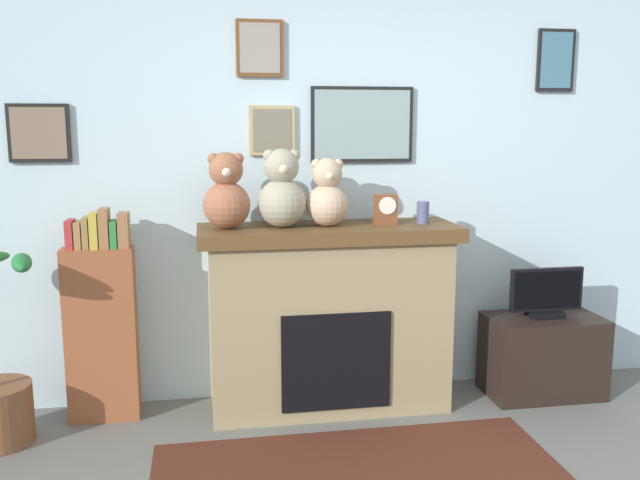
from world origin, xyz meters
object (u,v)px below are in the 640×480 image
(fireplace, at_px, (328,316))
(bookshelf, at_px, (101,324))
(teddy_bear_grey, at_px, (226,195))
(teddy_bear_cream, at_px, (282,192))
(television, at_px, (546,295))
(teddy_bear_brown, at_px, (327,196))
(candle_jar, at_px, (423,212))
(tv_stand, at_px, (542,355))
(mantel_clock, at_px, (385,209))

(fireplace, relative_size, bookshelf, 1.23)
(teddy_bear_grey, bearing_deg, teddy_bear_cream, -0.00)
(television, distance_m, teddy_bear_grey, 2.03)
(bookshelf, distance_m, teddy_bear_brown, 1.47)
(fireplace, bearing_deg, teddy_bear_brown, -124.06)
(teddy_bear_cream, relative_size, teddy_bear_brown, 1.14)
(candle_jar, xyz_separation_m, teddy_bear_brown, (-0.57, -0.00, 0.11))
(tv_stand, relative_size, teddy_bear_cream, 1.57)
(television, distance_m, teddy_bear_brown, 1.50)
(candle_jar, xyz_separation_m, teddy_bear_grey, (-1.14, -0.00, 0.13))
(bookshelf, distance_m, teddy_bear_grey, 1.02)
(television, distance_m, candle_jar, 0.94)
(teddy_bear_brown, bearing_deg, teddy_bear_cream, -179.98)
(tv_stand, distance_m, television, 0.39)
(fireplace, distance_m, bookshelf, 1.29)
(fireplace, xyz_separation_m, teddy_bear_grey, (-0.58, -0.02, 0.73))
(fireplace, distance_m, candle_jar, 0.82)
(candle_jar, bearing_deg, mantel_clock, -179.64)
(mantel_clock, distance_m, teddy_bear_grey, 0.92)
(fireplace, height_order, candle_jar, candle_jar)
(fireplace, bearing_deg, teddy_bear_cream, -176.14)
(fireplace, bearing_deg, teddy_bear_grey, -178.20)
(bookshelf, height_order, tv_stand, bookshelf)
(teddy_bear_cream, distance_m, teddy_bear_brown, 0.26)
(teddy_bear_grey, bearing_deg, mantel_clock, -0.05)
(candle_jar, bearing_deg, fireplace, 178.18)
(fireplace, distance_m, teddy_bear_cream, 0.79)
(fireplace, bearing_deg, tv_stand, -2.44)
(candle_jar, distance_m, teddy_bear_grey, 1.14)
(candle_jar, relative_size, teddy_bear_grey, 0.31)
(mantel_clock, distance_m, teddy_bear_brown, 0.35)
(television, height_order, teddy_bear_grey, teddy_bear_grey)
(fireplace, distance_m, teddy_bear_grey, 0.93)
(bookshelf, distance_m, mantel_clock, 1.74)
(teddy_bear_grey, bearing_deg, candle_jar, 0.03)
(fireplace, height_order, bookshelf, bookshelf)
(fireplace, bearing_deg, candle_jar, -1.82)
(fireplace, height_order, television, fireplace)
(tv_stand, height_order, teddy_bear_brown, teddy_bear_brown)
(fireplace, distance_m, teddy_bear_brown, 0.72)
(television, height_order, teddy_bear_brown, teddy_bear_brown)
(mantel_clock, bearing_deg, bookshelf, 177.82)
(bookshelf, distance_m, candle_jar, 1.95)
(tv_stand, distance_m, teddy_bear_brown, 1.70)
(television, xyz_separation_m, candle_jar, (-0.79, 0.04, 0.52))
(bookshelf, relative_size, teddy_bear_cream, 2.75)
(television, bearing_deg, tv_stand, 90.00)
(mantel_clock, bearing_deg, teddy_bear_cream, 179.92)
(television, bearing_deg, mantel_clock, 177.77)
(bookshelf, bearing_deg, mantel_clock, -2.18)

